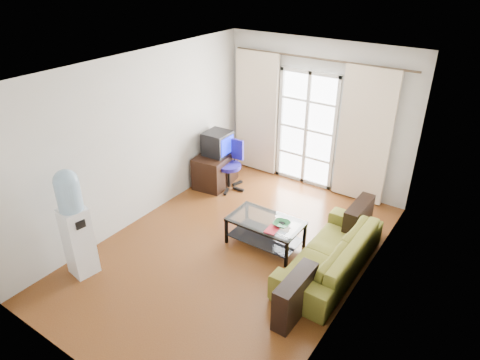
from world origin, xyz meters
name	(u,v)px	position (x,y,z in m)	size (l,w,h in m)	color
floor	(234,249)	(0.00, 0.00, 0.00)	(5.20, 5.20, 0.00)	brown
ceiling	(232,69)	(0.00, 0.00, 2.70)	(5.20, 5.20, 0.00)	white
wall_back	(317,116)	(0.00, 2.60, 1.35)	(3.60, 0.02, 2.70)	beige
wall_front	(69,274)	(0.00, -2.60, 1.35)	(3.60, 0.02, 2.70)	beige
wall_left	(139,140)	(-1.80, 0.00, 1.35)	(0.02, 5.20, 2.70)	beige
wall_right	(362,209)	(1.80, 0.00, 1.35)	(0.02, 5.20, 2.70)	beige
french_door	(306,129)	(-0.15, 2.54, 1.07)	(1.16, 0.06, 2.15)	white
curtain_rod	(319,59)	(0.00, 2.50, 2.38)	(0.04, 0.04, 3.30)	#4C3F2D
curtain_left	(257,113)	(-1.20, 2.48, 1.20)	(0.90, 0.07, 2.35)	beige
curtain_right	(364,137)	(0.95, 2.48, 1.20)	(0.90, 0.07, 2.35)	beige
radiator	(350,180)	(0.80, 2.50, 0.33)	(0.64, 0.12, 0.64)	gray
sofa	(330,253)	(1.36, 0.37, 0.29)	(0.81, 2.02, 0.59)	olive
coffee_table	(265,229)	(0.32, 0.37, 0.29)	(1.10, 0.63, 0.44)	silver
bowl	(282,224)	(0.59, 0.38, 0.47)	(0.25, 0.25, 0.06)	#2C7B30
book	(267,228)	(0.45, 0.19, 0.45)	(0.18, 0.23, 0.02)	red
remote	(280,222)	(0.52, 0.44, 0.45)	(0.17, 0.05, 0.02)	black
tv_stand	(215,169)	(-1.49, 1.50, 0.31)	(0.56, 0.84, 0.61)	black
crt_tv	(217,143)	(-1.49, 1.56, 0.83)	(0.50, 0.49, 0.43)	black
task_chair	(230,174)	(-1.18, 1.54, 0.27)	(0.66, 0.66, 0.93)	black
water_cooler	(74,222)	(-1.44, -1.58, 0.83)	(0.37, 0.37, 1.58)	white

